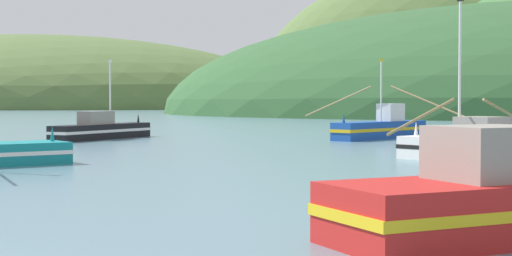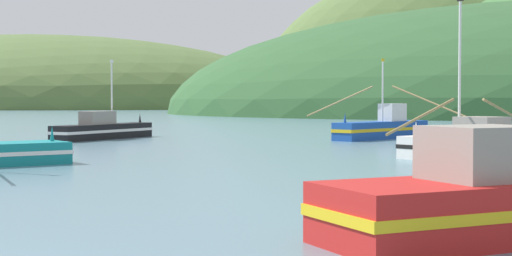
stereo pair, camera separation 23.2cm
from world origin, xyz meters
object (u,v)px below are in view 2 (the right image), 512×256
object	(u,v)px
fishing_boat_blue	(383,128)
fishing_boat_black	(103,130)
fishing_boat_white	(470,146)
channel_buoy	(455,164)

from	to	relation	value
fishing_boat_blue	fishing_boat_black	bearing A→B (deg)	-45.69
fishing_boat_black	fishing_boat_white	bearing A→B (deg)	-108.50
fishing_boat_blue	channel_buoy	bearing A→B (deg)	37.53
fishing_boat_black	fishing_boat_blue	bearing A→B (deg)	-62.06
fishing_boat_white	fishing_boat_black	size ratio (longest dim) A/B	0.88
fishing_boat_blue	channel_buoy	xyz separation A→B (m)	(4.04, -30.48, -0.12)
fishing_boat_blue	fishing_boat_black	size ratio (longest dim) A/B	1.20
channel_buoy	fishing_boat_black	bearing A→B (deg)	132.82
fishing_boat_white	fishing_boat_blue	size ratio (longest dim) A/B	0.74
fishing_boat_white	fishing_boat_black	world-z (taller)	fishing_boat_white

